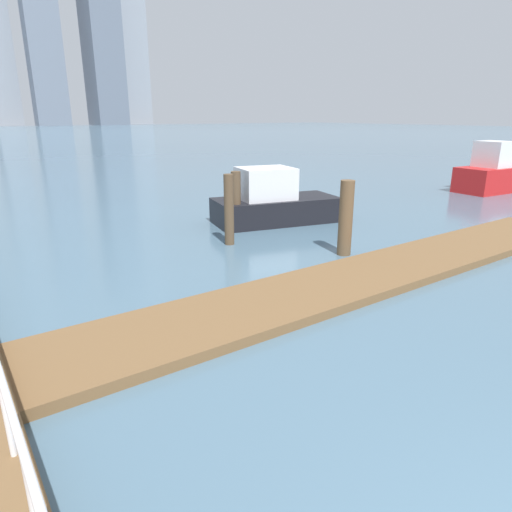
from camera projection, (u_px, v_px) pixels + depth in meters
ground_plane at (42, 206)px, 18.17m from camera, size 300.00×300.00×0.00m
floating_dock at (376, 273)px, 10.16m from camera, size 15.89×2.00×0.18m
dock_piling_0 at (346, 218)px, 11.52m from camera, size 0.36×0.36×1.94m
dock_piling_2 at (236, 201)px, 14.07m from camera, size 0.30×0.30×1.84m
dock_piling_3 at (229, 210)px, 12.45m from camera, size 0.27×0.27×1.97m
moored_boat_0 at (273, 202)px, 15.14m from camera, size 4.47×2.72×1.85m
moored_boat_1 at (495, 174)px, 21.37m from camera, size 4.25×2.10×2.34m
skyline_tower_4 at (41, 23)px, 143.35m from camera, size 10.60×6.75×62.84m
skyline_tower_5 at (100, 22)px, 153.03m from camera, size 11.35×12.75×67.33m
skyline_tower_6 at (127, 4)px, 167.18m from camera, size 11.68×6.46×85.72m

